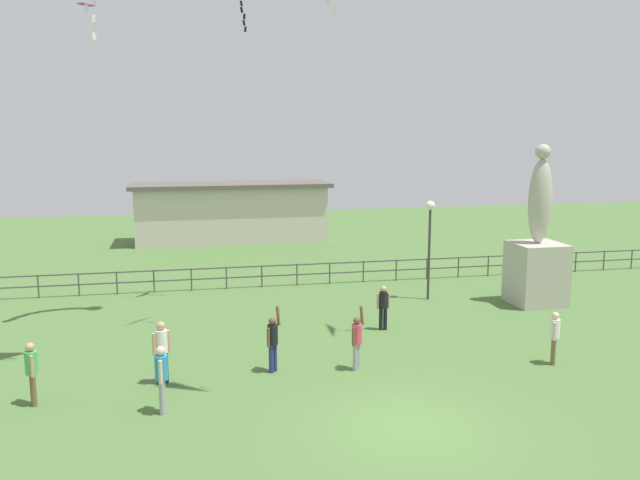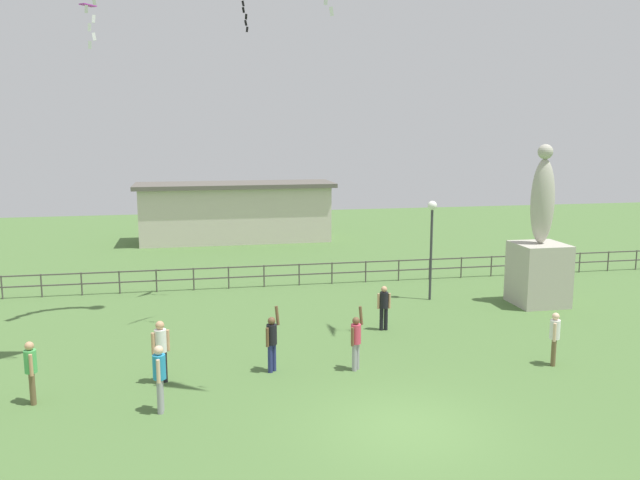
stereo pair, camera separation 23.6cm
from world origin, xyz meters
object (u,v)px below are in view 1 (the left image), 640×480
person_1 (273,340)px  person_5 (383,305)px  person_3 (554,334)px  person_6 (162,348)px  statue_monument (537,257)px  person_4 (357,339)px  person_0 (32,369)px  lamppost (430,227)px  person_2 (162,375)px

person_1 → person_5: (4.14, 3.08, -0.05)m
person_3 → person_5: size_ratio=1.02×
person_1 → person_6: person_1 is taller
statue_monument → person_4: size_ratio=3.40×
person_4 → person_6: size_ratio=1.06×
person_4 → person_6: (-5.28, 0.09, 0.07)m
statue_monument → person_6: (-13.86, -5.35, -0.87)m
statue_monument → person_1: bearing=-154.9°
statue_monument → person_1: statue_monument is taller
statue_monument → person_1: (-10.89, -5.11, -0.92)m
statue_monument → person_5: 7.11m
statue_monument → person_0: bearing=-160.1°
person_3 → person_6: person_6 is taller
lamppost → person_2: bearing=-139.1°
person_0 → person_6: person_6 is taller
lamppost → person_2: size_ratio=2.38×
person_2 → person_6: person_6 is taller
person_3 → person_5: (-3.79, 4.13, -0.02)m
lamppost → person_6: lamppost is taller
person_1 → person_6: 2.98m
person_0 → person_2: size_ratio=0.96×
person_2 → person_4: (5.23, 1.79, -0.05)m
statue_monument → person_2: (-13.81, -7.23, -0.89)m
person_6 → lamppost: bearing=34.1°
person_2 → person_4: size_ratio=0.92×
person_5 → person_6: bearing=-154.9°
person_3 → person_6: bearing=175.8°
lamppost → person_4: bearing=-124.7°
person_6 → person_2: bearing=-88.6°
lamppost → person_1: (-7.08, -6.55, -1.97)m
person_3 → person_4: bearing=172.7°
person_5 → lamppost: bearing=49.8°
statue_monument → person_2: bearing=-152.4°
lamppost → person_4: (-4.77, -6.89, -1.99)m
lamppost → person_2: 13.38m
person_4 → lamppost: bearing=55.3°
person_0 → person_1: (6.02, 1.00, 0.01)m
person_2 → person_5: person_2 is taller
person_0 → person_4: person_4 is taller
statue_monument → person_5: statue_monument is taller
lamppost → person_4: size_ratio=2.18×
person_4 → person_5: (1.83, 3.41, -0.03)m
person_1 → person_3: size_ratio=1.19×
lamppost → person_0: bearing=-150.0°
person_5 → statue_monument: bearing=16.7°
statue_monument → person_3: 6.90m
person_4 → person_5: 3.87m
lamppost → person_0: size_ratio=2.48×
person_2 → person_5: size_ratio=1.09×
person_0 → person_1: size_ratio=0.86×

